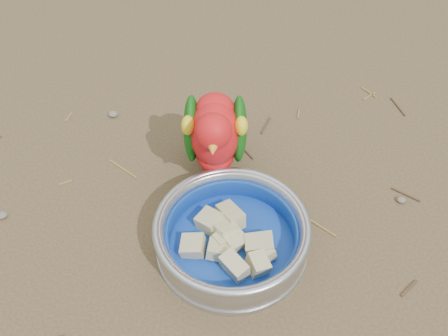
# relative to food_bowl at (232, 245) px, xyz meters

# --- Properties ---
(ground) EXTENTS (60.00, 60.00, 0.00)m
(ground) POSITION_rel_food_bowl_xyz_m (-0.04, -0.01, -0.01)
(ground) COLOR brown
(food_bowl) EXTENTS (0.23, 0.23, 0.02)m
(food_bowl) POSITION_rel_food_bowl_xyz_m (0.00, 0.00, 0.00)
(food_bowl) COLOR #B2B2BA
(food_bowl) RESTS_ON ground
(bowl_wall) EXTENTS (0.23, 0.23, 0.04)m
(bowl_wall) POSITION_rel_food_bowl_xyz_m (0.00, 0.00, 0.03)
(bowl_wall) COLOR #B2B2BA
(bowl_wall) RESTS_ON food_bowl
(fruit_wedges) EXTENTS (0.14, 0.14, 0.03)m
(fruit_wedges) POSITION_rel_food_bowl_xyz_m (-0.00, 0.00, 0.02)
(fruit_wedges) COLOR #C2B584
(fruit_wedges) RESTS_ON food_bowl
(lory_parrot) EXTENTS (0.12, 0.22, 0.18)m
(lory_parrot) POSITION_rel_food_bowl_xyz_m (-0.04, 0.15, 0.08)
(lory_parrot) COLOR red
(lory_parrot) RESTS_ON ground
(ground_debris) EXTENTS (0.90, 0.80, 0.01)m
(ground_debris) POSITION_rel_food_bowl_xyz_m (-0.02, 0.02, -0.01)
(ground_debris) COLOR olive
(ground_debris) RESTS_ON ground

